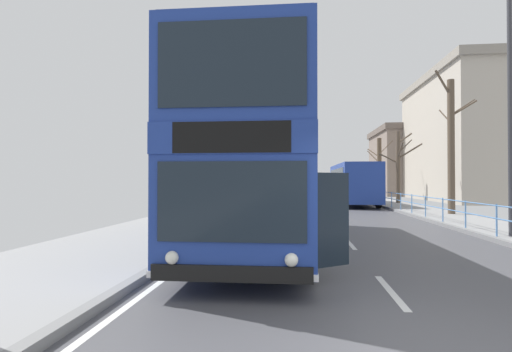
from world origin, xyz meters
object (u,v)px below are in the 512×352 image
object	(u,v)px
double_decker_bus_main	(262,163)
background_building_00	(424,162)
background_bus_far_lane	(353,183)
background_building_01	(493,137)
street_lamp_far_side	(510,70)
bare_tree_far_00	(451,144)
bare_tree_far_01	(399,164)
bare_tree_far_02	(379,167)

from	to	relation	value
double_decker_bus_main	background_building_00	size ratio (longest dim) A/B	0.93
background_bus_far_lane	background_building_01	world-z (taller)	background_building_01
background_bus_far_lane	street_lamp_far_side	world-z (taller)	street_lamp_far_side
bare_tree_far_00	bare_tree_far_01	world-z (taller)	bare_tree_far_00
bare_tree_far_02	double_decker_bus_main	bearing A→B (deg)	-108.15
background_bus_far_lane	street_lamp_far_side	distance (m)	17.35
street_lamp_far_side	bare_tree_far_00	size ratio (longest dim) A/B	1.20
bare_tree_far_01	background_building_01	size ratio (longest dim) A/B	0.33
background_bus_far_lane	bare_tree_far_01	bearing A→B (deg)	20.01
background_bus_far_lane	background_building_01	distance (m)	16.69
street_lamp_far_side	background_building_00	distance (m)	39.57
bare_tree_far_01	bare_tree_far_00	bearing A→B (deg)	-89.75
double_decker_bus_main	bare_tree_far_01	world-z (taller)	bare_tree_far_01
bare_tree_far_01	background_building_00	distance (m)	21.87
street_lamp_far_side	background_building_01	distance (m)	27.75
bare_tree_far_00	background_building_01	distance (m)	19.93
double_decker_bus_main	bare_tree_far_01	size ratio (longest dim) A/B	2.05
double_decker_bus_main	street_lamp_far_side	size ratio (longest dim) A/B	1.28
street_lamp_far_side	background_building_01	bearing A→B (deg)	65.31
bare_tree_far_00	double_decker_bus_main	bearing A→B (deg)	-133.22
background_building_00	street_lamp_far_side	bearing A→B (deg)	-104.18
double_decker_bus_main	bare_tree_far_00	size ratio (longest dim) A/B	1.53
bare_tree_far_02	background_bus_far_lane	bearing A→B (deg)	-111.92
street_lamp_far_side	bare_tree_far_01	size ratio (longest dim) A/B	1.60
background_bus_far_lane	bare_tree_far_02	world-z (taller)	bare_tree_far_02
bare_tree_far_01	background_bus_far_lane	bearing A→B (deg)	-159.99
double_decker_bus_main	bare_tree_far_02	xyz separation A→B (m)	(9.09, 27.74, 0.84)
street_lamp_far_side	bare_tree_far_02	xyz separation A→B (m)	(1.67, 26.51, -1.97)
background_building_01	street_lamp_far_side	bearing A→B (deg)	-114.69
bare_tree_far_02	background_building_01	distance (m)	10.37
background_building_01	background_building_00	bearing A→B (deg)	98.19
double_decker_bus_main	bare_tree_far_02	distance (m)	29.21
double_decker_bus_main	street_lamp_far_side	distance (m)	8.04
background_building_00	background_building_01	bearing A→B (deg)	-81.81
bare_tree_far_00	background_bus_far_lane	bearing A→B (deg)	112.85
background_building_00	double_decker_bus_main	bearing A→B (deg)	-113.38
bare_tree_far_00	street_lamp_far_side	bearing A→B (deg)	-99.88
double_decker_bus_main	background_bus_far_lane	size ratio (longest dim) A/B	1.20
bare_tree_far_01	background_building_01	bearing A→B (deg)	34.60
bare_tree_far_00	background_building_01	size ratio (longest dim) A/B	0.45
bare_tree_far_01	bare_tree_far_02	bearing A→B (deg)	88.06
bare_tree_far_00	bare_tree_far_02	bearing A→B (deg)	89.25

